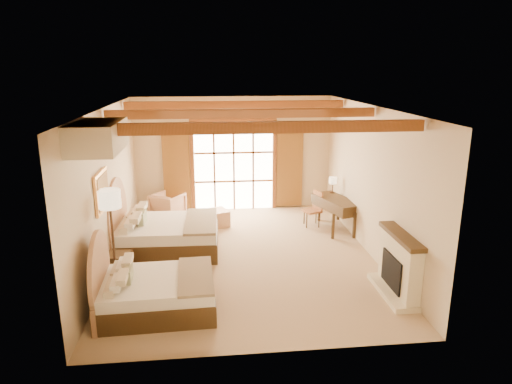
{
  "coord_description": "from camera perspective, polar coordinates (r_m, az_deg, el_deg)",
  "views": [
    {
      "loc": [
        -0.74,
        -9.17,
        3.99
      ],
      "look_at": [
        0.28,
        0.2,
        1.39
      ],
      "focal_mm": 32.0,
      "sensor_mm": 36.0,
      "label": 1
    }
  ],
  "objects": [
    {
      "name": "french_doors",
      "position": [
        12.92,
        -2.79,
        3.18
      ],
      "size": [
        3.95,
        0.08,
        2.6
      ],
      "color": "white",
      "rests_on": "ground"
    },
    {
      "name": "desk",
      "position": [
        11.69,
        9.98,
        -2.56
      ],
      "size": [
        1.06,
        1.59,
        0.79
      ],
      "rotation": [
        0.0,
        0.0,
        0.32
      ],
      "color": "#483318",
      "rests_on": "floor"
    },
    {
      "name": "floor_lamp",
      "position": [
        8.58,
        -17.79,
        -1.57
      ],
      "size": [
        0.4,
        0.4,
        1.87
      ],
      "color": "#3D281A",
      "rests_on": "floor"
    },
    {
      "name": "nightstand",
      "position": [
        9.27,
        -16.75,
        -8.94
      ],
      "size": [
        0.49,
        0.49,
        0.53
      ],
      "primitive_type": "cube",
      "rotation": [
        0.0,
        0.0,
        -0.11
      ],
      "color": "#483318",
      "rests_on": "floor"
    },
    {
      "name": "painting",
      "position": [
        8.93,
        -18.7,
        0.09
      ],
      "size": [
        0.06,
        0.95,
        0.75
      ],
      "color": "#F2AC59",
      "rests_on": "wall_left"
    },
    {
      "name": "armchair",
      "position": [
        12.55,
        -10.96,
        -1.71
      ],
      "size": [
        1.04,
        1.04,
        0.7
      ],
      "primitive_type": "imported",
      "rotation": [
        0.0,
        0.0,
        -3.69
      ],
      "color": "tan",
      "rests_on": "floor"
    },
    {
      "name": "wall_left",
      "position": [
        9.69,
        -17.99,
        0.39
      ],
      "size": [
        0.0,
        7.0,
        7.0
      ],
      "primitive_type": "plane",
      "rotation": [
        1.57,
        0.0,
        1.57
      ],
      "color": "beige",
      "rests_on": "ground"
    },
    {
      "name": "ceiling_beams",
      "position": [
        9.24,
        -1.62,
        9.79
      ],
      "size": [
        5.39,
        4.6,
        0.18
      ],
      "primitive_type": null,
      "color": "brown",
      "rests_on": "ceiling"
    },
    {
      "name": "ottoman",
      "position": [
        11.84,
        -5.01,
        -3.25
      ],
      "size": [
        0.73,
        0.73,
        0.41
      ],
      "primitive_type": "cube",
      "rotation": [
        0.0,
        0.0,
        0.36
      ],
      "color": "tan",
      "rests_on": "floor"
    },
    {
      "name": "desk_chair",
      "position": [
        11.86,
        7.07,
        -2.9
      ],
      "size": [
        0.52,
        0.51,
        0.9
      ],
      "rotation": [
        0.0,
        0.0,
        0.34
      ],
      "color": "#A25F36",
      "rests_on": "floor"
    },
    {
      "name": "floor",
      "position": [
        10.03,
        -1.48,
        -8.01
      ],
      "size": [
        7.0,
        7.0,
        0.0
      ],
      "primitive_type": "plane",
      "color": "tan",
      "rests_on": "ground"
    },
    {
      "name": "bed_near",
      "position": [
        8.0,
        -13.3,
        -11.79
      ],
      "size": [
        1.96,
        1.51,
        1.26
      ],
      "rotation": [
        0.0,
        0.0,
        0.03
      ],
      "color": "#483318",
      "rests_on": "floor"
    },
    {
      "name": "ceiling",
      "position": [
        9.23,
        -1.62,
        10.53
      ],
      "size": [
        7.0,
        7.0,
        0.0
      ],
      "primitive_type": "plane",
      "rotation": [
        3.14,
        0.0,
        0.0
      ],
      "color": "#B87A37",
      "rests_on": "ground"
    },
    {
      "name": "fireplace",
      "position": [
        8.64,
        17.33,
        -9.05
      ],
      "size": [
        0.46,
        1.4,
        1.16
      ],
      "color": "#F1E4C0",
      "rests_on": "ground"
    },
    {
      "name": "desk_lamp",
      "position": [
        12.04,
        9.59,
        1.36
      ],
      "size": [
        0.21,
        0.21,
        0.41
      ],
      "color": "#3D281A",
      "rests_on": "desk"
    },
    {
      "name": "wall_back",
      "position": [
        12.91,
        -2.83,
        4.76
      ],
      "size": [
        5.5,
        0.0,
        5.5
      ],
      "primitive_type": "plane",
      "rotation": [
        1.57,
        0.0,
        0.0
      ],
      "color": "beige",
      "rests_on": "ground"
    },
    {
      "name": "bed_far",
      "position": [
        10.33,
        -12.0,
        -4.96
      ],
      "size": [
        2.29,
        1.76,
        1.48
      ],
      "rotation": [
        0.0,
        0.0,
        -0.03
      ],
      "color": "#483318",
      "rests_on": "floor"
    },
    {
      "name": "canopy_valance",
      "position": [
        7.43,
        -19.19,
        6.56
      ],
      "size": [
        0.7,
        1.4,
        0.45
      ],
      "primitive_type": "cube",
      "color": "beige",
      "rests_on": "ceiling"
    },
    {
      "name": "wall_right",
      "position": [
        10.1,
        14.2,
        1.27
      ],
      "size": [
        0.0,
        7.0,
        7.0
      ],
      "primitive_type": "plane",
      "rotation": [
        1.57,
        0.0,
        -1.57
      ],
      "color": "beige",
      "rests_on": "ground"
    }
  ]
}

